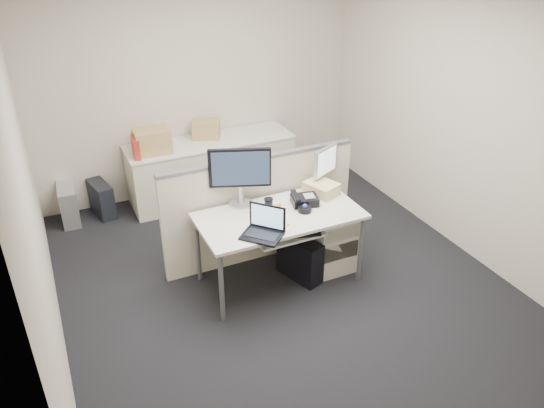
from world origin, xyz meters
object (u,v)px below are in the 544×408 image
monitor_main (240,177)px  desk_phone (304,200)px  laptop (262,224)px  desk (279,220)px

monitor_main → desk_phone: bearing=-3.1°
monitor_main → laptop: (-0.05, -0.60, -0.16)m
desk → desk_phone: bearing=14.9°
desk_phone → laptop: bearing=-136.0°
desk → monitor_main: monitor_main is taller
desk → monitor_main: (-0.25, 0.32, 0.35)m
desk → monitor_main: bearing=128.0°
monitor_main → desk_phone: 0.65m
desk → desk_phone: 0.33m
desk → desk_phone: (0.30, 0.08, 0.10)m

